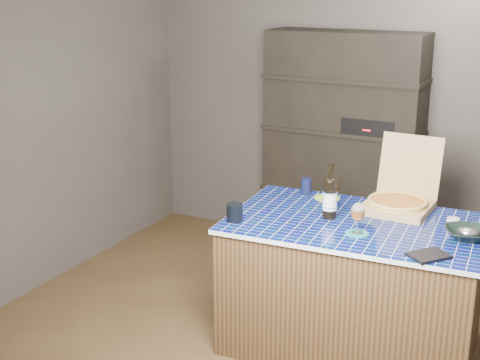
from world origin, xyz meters
The scene contains 14 objects.
room centered at (0.00, 0.00, 1.25)m, with size 3.50×3.50×3.50m.
shelving_unit centered at (0.00, 1.53, 0.90)m, with size 1.20×0.41×1.80m.
kitchen_island centered at (0.54, 0.23, 0.41)m, with size 1.53×1.03×0.81m.
pizza_box centered at (0.70, 0.55, 0.87)m, with size 0.41×0.49×0.43m.
mead_bottle centered at (0.38, 0.22, 0.94)m, with size 0.09×0.09×0.33m.
teal_trivet centered at (0.61, 0.04, 0.81)m, with size 0.13×0.13×0.01m, color #18737F.
wine_glass centered at (0.61, 0.04, 0.93)m, with size 0.08×0.08×0.18m.
tumbler centered at (-0.10, -0.09, 0.86)m, with size 0.09×0.09×0.11m, color black.
dvd_case centered at (1.04, -0.10, 0.82)m, with size 0.14×0.20×0.02m, color black.
bowl centered at (1.17, 0.25, 0.84)m, with size 0.24×0.24×0.06m, color black.
foil_contents centered at (1.17, 0.25, 0.85)m, with size 0.11×0.09×0.05m, color #ACABB7.
white_jar centered at (1.06, 0.38, 0.84)m, with size 0.07×0.07×0.06m, color silver.
navy_cup centered at (0.08, 0.58, 0.86)m, with size 0.07×0.07×0.11m, color black.
green_trivet centered at (0.24, 0.56, 0.81)m, with size 0.17×0.17×0.01m, color #9AC129.
Camera 1 is at (1.64, -3.35, 2.18)m, focal length 50.00 mm.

